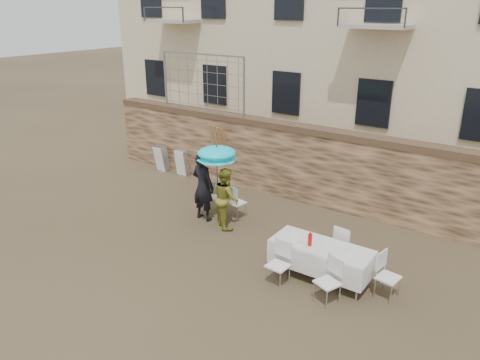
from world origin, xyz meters
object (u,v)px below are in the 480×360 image
Objects in this scene: couple_chair_right at (237,202)px; table_chair_front_left at (278,265)px; banquet_table at (321,247)px; soda_bottle at (310,240)px; table_chair_front_right at (327,282)px; table_chair_back at (345,245)px; man_suit at (203,186)px; chair_stack_right at (183,162)px; umbrella at (217,155)px; chair_stack_left at (164,157)px; couple_chair_left at (216,196)px; woman_dress at (226,198)px; table_chair_side at (388,276)px.

couple_chair_right and table_chair_front_left have the same top height.
soda_bottle is (-0.20, -0.15, 0.17)m from banquet_table.
table_chair_back is (-0.30, 1.55, 0.00)m from table_chair_front_right.
banquet_table is 2.19× the size of table_chair_back.
man_suit is 1.96× the size of couple_chair_right.
couple_chair_right is 3.89m from chair_stack_right.
chair_stack_right reaches higher than banquet_table.
chair_stack_left is at bearing 151.22° from umbrella.
umbrella is 3.77m from banquet_table.
man_suit reaches higher than chair_stack_left.
umbrella is 0.93× the size of banquet_table.
chair_stack_right is at bearing -36.95° from man_suit.
couple_chair_right is at bearing -1.79° from table_chair_back.
man_suit reaches higher than banquet_table.
soda_bottle is at bearing -27.63° from chair_stack_right.
banquet_table is at bearing 129.18° from couple_chair_left.
woman_dress is at bearing -27.85° from chair_stack_left.
woman_dress is at bearing -176.76° from man_suit.
table_chair_front_left is at bearing -123.69° from soda_bottle.
man_suit is 0.96× the size of umbrella.
table_chair_side is at bearing 135.31° from couple_chair_left.
umbrella reaches higher than table_chair_front_left.
table_chair_front_left is 1.04× the size of chair_stack_right.
table_chair_front_right is 1.58m from table_chair_back.
banquet_table is at bearing -15.82° from umbrella.
soda_bottle is 0.27× the size of table_chair_back.
table_chair_side reaches higher than chair_stack_left.
table_chair_front_left is at bearing 156.67° from man_suit.
couple_chair_right is 3.38m from soda_bottle.
table_chair_front_left is at bearing 121.92° from table_chair_side.
soda_bottle reaches higher than table_chair_front_right.
man_suit is at bearing 7.70° from table_chair_back.
umbrella is 2.13× the size of chair_stack_left.
couple_chair_right is 1.04× the size of chair_stack_left.
banquet_table is at bearing 164.82° from couple_chair_right.
chair_stack_left is (-8.92, 3.11, -0.02)m from table_chair_side.
table_chair_side is at bearing -152.35° from woman_dress.
chair_stack_left and chair_stack_right have the same top height.
table_chair_front_right is 1.04× the size of chair_stack_left.
table_chair_front_right reaches higher than chair_stack_right.
couple_chair_right is at bearing 82.63° from table_chair_side.
table_chair_side reaches higher than banquet_table.
banquet_table is 7.36m from chair_stack_right.
table_chair_front_left is at bearing -29.78° from chair_stack_left.
table_chair_front_right reaches higher than chair_stack_left.
man_suit is 4.09m from table_chair_back.
woman_dress reaches higher than chair_stack_left.
chair_stack_left is 1.00× the size of chair_stack_right.
man_suit is 0.72m from couple_chair_left.
soda_bottle is at bearing 60.38° from table_chair_front_left.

